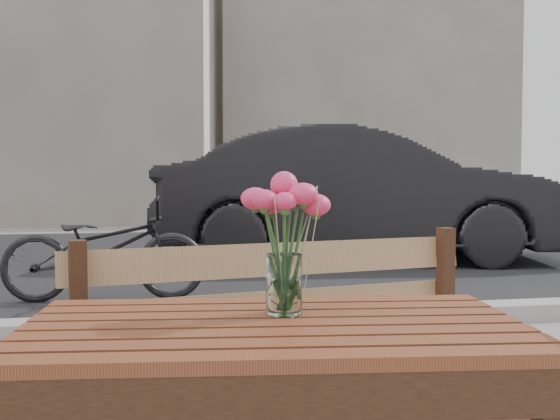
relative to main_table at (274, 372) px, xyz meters
name	(u,v)px	position (x,y,z in m)	size (l,w,h in m)	color
street	(168,281)	(-0.06, 5.03, -0.55)	(30.00, 8.12, 0.12)	black
backdrop_buildings	(158,57)	(0.11, 14.36, 3.02)	(15.50, 4.00, 8.00)	slate
main_table	(274,372)	(0.00, 0.00, 0.00)	(1.20, 0.79, 0.70)	maroon
main_bench	(289,336)	(0.16, 0.59, -0.06)	(1.44, 0.65, 0.86)	#A37554
main_vase	(284,226)	(0.04, 0.08, 0.33)	(0.19, 0.19, 0.34)	white
parked_car	(360,195)	(2.26, 6.42, 0.20)	(1.66, 4.75, 1.56)	black
bicycle	(104,249)	(-0.59, 4.28, -0.16)	(0.57, 1.62, 0.85)	black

